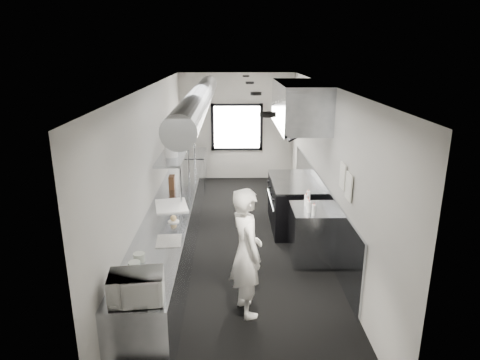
{
  "coord_description": "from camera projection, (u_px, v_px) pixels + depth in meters",
  "views": [
    {
      "loc": [
        -0.16,
        -7.11,
        3.38
      ],
      "look_at": [
        -0.01,
        -0.2,
        1.24
      ],
      "focal_mm": 31.84,
      "sensor_mm": 36.0,
      "label": 1
    }
  ],
  "objects": [
    {
      "name": "range",
      "position": [
        292.0,
        203.0,
        8.35
      ],
      "size": [
        0.88,
        1.6,
        0.94
      ],
      "color": "black",
      "rests_on": "floor"
    },
    {
      "name": "far_work_table",
      "position": [
        192.0,
        170.0,
        10.69
      ],
      "size": [
        0.7,
        1.2,
        0.9
      ],
      "primitive_type": "cube",
      "color": "#92989F",
      "rests_on": "floor"
    },
    {
      "name": "line_cook",
      "position": [
        246.0,
        252.0,
        5.48
      ],
      "size": [
        0.6,
        0.73,
        1.74
      ],
      "primitive_type": "imported",
      "rotation": [
        0.0,
        0.0,
        1.89
      ],
      "color": "white",
      "rests_on": "floor"
    },
    {
      "name": "notice_sheet_a",
      "position": [
        343.0,
        176.0,
        6.21
      ],
      "size": [
        0.02,
        0.28,
        0.38
      ],
      "primitive_type": "cube",
      "color": "white",
      "rests_on": "wall_right"
    },
    {
      "name": "deli_tub_b",
      "position": [
        134.0,
        266.0,
        4.97
      ],
      "size": [
        0.17,
        0.17,
        0.1
      ],
      "primitive_type": "cylinder",
      "rotation": [
        0.0,
        0.0,
        -0.26
      ],
      "color": "beige",
      "rests_on": "prep_counter"
    },
    {
      "name": "squeeze_bottle_b",
      "position": [
        309.0,
        207.0,
        6.7
      ],
      "size": [
        0.08,
        0.08,
        0.18
      ],
      "primitive_type": "cylinder",
      "rotation": [
        0.0,
        0.0,
        -0.4
      ],
      "color": "white",
      "rests_on": "bottle_station"
    },
    {
      "name": "pastry",
      "position": [
        173.0,
        218.0,
        6.34
      ],
      "size": [
        0.09,
        0.09,
        0.09
      ],
      "primitive_type": "sphere",
      "color": "#DBB373",
      "rests_on": "small_plate"
    },
    {
      "name": "newspaper",
      "position": [
        169.0,
        241.0,
        5.72
      ],
      "size": [
        0.36,
        0.44,
        0.01
      ],
      "primitive_type": "cube",
      "rotation": [
        0.0,
        0.0,
        0.08
      ],
      "color": "silver",
      "rests_on": "prep_counter"
    },
    {
      "name": "wall_left",
      "position": [
        154.0,
        168.0,
        7.35
      ],
      "size": [
        0.02,
        8.0,
        2.8
      ],
      "primitive_type": "cube",
      "color": "#B0AEA7",
      "rests_on": "floor"
    },
    {
      "name": "wall_front",
      "position": [
        251.0,
        296.0,
        3.56
      ],
      "size": [
        3.0,
        0.02,
        2.8
      ],
      "primitive_type": "cube",
      "color": "#B0AEA7",
      "rests_on": "floor"
    },
    {
      "name": "cutting_board",
      "position": [
        171.0,
        206.0,
        6.99
      ],
      "size": [
        0.63,
        0.76,
        0.02
      ],
      "primitive_type": "cube",
      "rotation": [
        0.0,
        0.0,
        0.21
      ],
      "color": "white",
      "rests_on": "prep_counter"
    },
    {
      "name": "deli_tub_a",
      "position": [
        139.0,
        257.0,
        5.17
      ],
      "size": [
        0.16,
        0.16,
        0.1
      ],
      "primitive_type": "cylinder",
      "rotation": [
        0.0,
        0.0,
        -0.15
      ],
      "color": "beige",
      "rests_on": "prep_counter"
    },
    {
      "name": "wall_back",
      "position": [
        237.0,
        127.0,
        11.2
      ],
      "size": [
        3.0,
        0.02,
        2.8
      ],
      "primitive_type": "cube",
      "color": "#B0AEA7",
      "rests_on": "floor"
    },
    {
      "name": "squeeze_bottle_d",
      "position": [
        306.0,
        200.0,
        6.99
      ],
      "size": [
        0.06,
        0.06,
        0.19
      ],
      "primitive_type": "cylinder",
      "rotation": [
        0.0,
        0.0,
        0.01
      ],
      "color": "white",
      "rests_on": "bottle_station"
    },
    {
      "name": "microwave",
      "position": [
        136.0,
        287.0,
        4.33
      ],
      "size": [
        0.55,
        0.44,
        0.31
      ],
      "primitive_type": "imported",
      "rotation": [
        0.0,
        0.0,
        0.12
      ],
      "color": "white",
      "rests_on": "prep_counter"
    },
    {
      "name": "plate_stack_d",
      "position": [
        182.0,
        129.0,
        8.88
      ],
      "size": [
        0.29,
        0.29,
        0.39
      ],
      "primitive_type": "cylinder",
      "rotation": [
        0.0,
        0.0,
        -0.16
      ],
      "color": "silver",
      "rests_on": "pass_shelf"
    },
    {
      "name": "ceiling",
      "position": [
        240.0,
        86.0,
        6.97
      ],
      "size": [
        3.0,
        8.0,
        0.01
      ],
      "primitive_type": "cube",
      "color": "silver",
      "rests_on": "wall_back"
    },
    {
      "name": "floor",
      "position": [
        240.0,
        241.0,
        7.8
      ],
      "size": [
        3.0,
        8.0,
        0.01
      ],
      "primitive_type": "cube",
      "color": "black",
      "rests_on": "ground"
    },
    {
      "name": "bottle_station",
      "position": [
        311.0,
        234.0,
        7.02
      ],
      "size": [
        0.65,
        0.8,
        0.9
      ],
      "primitive_type": "cube",
      "color": "#92989F",
      "rests_on": "floor"
    },
    {
      "name": "squeeze_bottle_e",
      "position": [
        308.0,
        197.0,
        7.14
      ],
      "size": [
        0.07,
        0.07,
        0.2
      ],
      "primitive_type": "cylinder",
      "rotation": [
        0.0,
        0.0,
        0.07
      ],
      "color": "white",
      "rests_on": "bottle_station"
    },
    {
      "name": "plate_stack_c",
      "position": [
        179.0,
        137.0,
        8.3
      ],
      "size": [
        0.28,
        0.28,
        0.33
      ],
      "primitive_type": "cylinder",
      "rotation": [
        0.0,
        0.0,
        0.24
      ],
      "color": "silver",
      "rests_on": "pass_shelf"
    },
    {
      "name": "hvac_duct",
      "position": [
        200.0,
        98.0,
        7.41
      ],
      "size": [
        0.4,
        6.4,
        0.4
      ],
      "primitive_type": "cylinder",
      "rotation": [
        1.57,
        0.0,
        0.0
      ],
      "color": "#919599",
      "rests_on": "ceiling"
    },
    {
      "name": "wall_cladding",
      "position": [
        319.0,
        207.0,
        7.95
      ],
      "size": [
        0.03,
        5.5,
        1.1
      ],
      "primitive_type": "cube",
      "color": "#92989F",
      "rests_on": "wall_right"
    },
    {
      "name": "plate_stack_a",
      "position": [
        171.0,
        149.0,
        7.4
      ],
      "size": [
        0.29,
        0.29,
        0.27
      ],
      "primitive_type": "cylinder",
      "rotation": [
        0.0,
        0.0,
        -0.33
      ],
      "color": "silver",
      "rests_on": "pass_shelf"
    },
    {
      "name": "pass_shelf",
      "position": [
        178.0,
        148.0,
        8.27
      ],
      "size": [
        0.45,
        3.0,
        0.68
      ],
      "color": "#92989F",
      "rests_on": "prep_counter"
    },
    {
      "name": "notice_sheet_b",
      "position": [
        349.0,
        187.0,
        5.89
      ],
      "size": [
        0.02,
        0.28,
        0.38
      ],
      "primitive_type": "cube",
      "color": "white",
      "rests_on": "wall_right"
    },
    {
      "name": "wall_right",
      "position": [
        326.0,
        167.0,
        7.41
      ],
      "size": [
        0.02,
        8.0,
        2.8
      ],
      "primitive_type": "cube",
      "color": "#B0AEA7",
      "rests_on": "floor"
    },
    {
      "name": "service_window",
      "position": [
        237.0,
        127.0,
        11.17
      ],
      "size": [
        1.36,
        0.05,
        1.25
      ],
      "color": "white",
      "rests_on": "wall_back"
    },
    {
      "name": "squeeze_bottle_a",
      "position": [
        314.0,
        210.0,
        6.59
      ],
      "size": [
        0.07,
        0.07,
        0.17
      ],
      "primitive_type": "cylinder",
      "rotation": [
        0.0,
        0.0,
        0.27
      ],
      "color": "white",
      "rests_on": "bottle_station"
    },
    {
      "name": "plate_stack_b",
      "position": [
        175.0,
        142.0,
        7.91
      ],
      "size": [
        0.23,
        0.23,
        0.28
      ],
      "primitive_type": "cylinder",
      "rotation": [
        0.0,
        0.0,
        0.11
      ],
      "color": "silver",
      "rests_on": "pass_shelf"
    },
    {
      "name": "squeeze_bottle_c",
      "position": [
        308.0,
        204.0,
        6.84
      ],
      "size": [
        0.07,
        0.07,
        0.17
      ],
      "primitive_type": "cylinder",
      "rotation": [
        0.0,
        0.0,
        -0.35
      ],
      "color": "white",
      "rests_on": "bottle_station"
    },
    {
      "name": "prep_counter",
      "position": [
        173.0,
        230.0,
        7.16
      ],
      "size": [
        0.7,
        6.0,
        0.9
      ],
      "primitive_type": "cube",
      "color": "#92989F",
      "rests_on": "floor"
    },
    {
      "name": "exhaust_hood",
      "position": [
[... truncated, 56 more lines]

